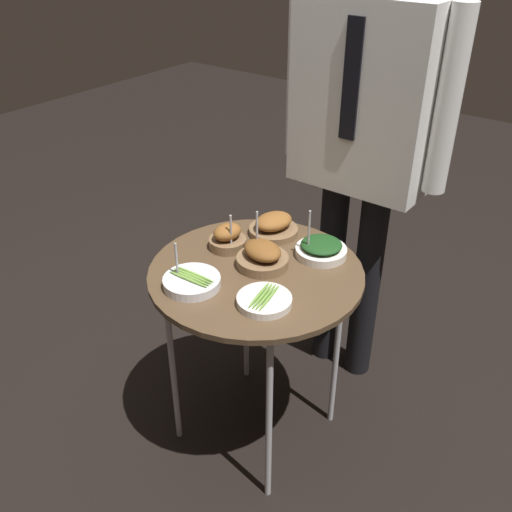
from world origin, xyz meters
name	(u,v)px	position (x,y,z in m)	size (l,w,h in m)	color
ground_plane	(256,426)	(0.00, 0.00, 0.00)	(8.00, 8.00, 0.00)	black
serving_cart	(256,284)	(0.00, 0.00, 0.63)	(0.65, 0.65, 0.68)	brown
bowl_roast_center	(263,257)	(0.00, 0.03, 0.71)	(0.16, 0.16, 0.16)	brown
bowl_roast_back_left	(274,226)	(-0.09, 0.21, 0.71)	(0.16, 0.16, 0.07)	brown
bowl_asparagus_front_left	(192,282)	(-0.10, -0.18, 0.69)	(0.17, 0.17, 0.13)	silver
bowl_spinach_near_rim	(321,249)	(0.11, 0.19, 0.70)	(0.16, 0.16, 0.16)	silver
bowl_asparagus_back_right	(264,300)	(0.12, -0.12, 0.69)	(0.15, 0.15, 0.03)	silver
bowl_roast_mid_right	(228,238)	(-0.15, 0.05, 0.71)	(0.12, 0.12, 0.13)	brown
waiter_figure	(364,120)	(0.06, 0.50, 1.02)	(0.60, 0.22, 1.61)	black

